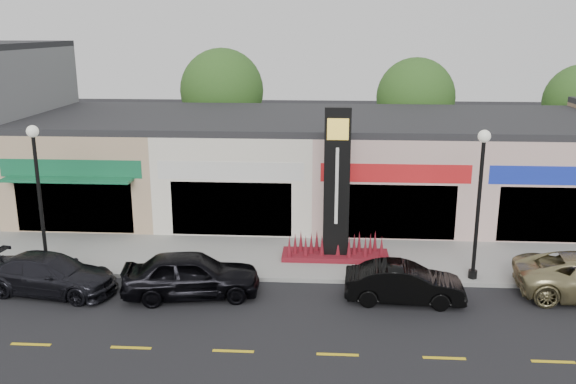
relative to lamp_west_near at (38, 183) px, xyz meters
name	(u,v)px	position (x,y,z in m)	size (l,w,h in m)	color
ground	(247,305)	(8.00, -2.50, -3.48)	(120.00, 120.00, 0.00)	black
sidewalk	(261,256)	(8.00, 1.85, -3.40)	(52.00, 4.30, 0.15)	gray
curb	(254,279)	(8.00, -0.40, -3.40)	(52.00, 0.20, 0.15)	gray
shop_beige	(111,160)	(-0.50, 8.96, -1.08)	(7.00, 10.85, 4.80)	tan
shop_cream	(246,162)	(6.50, 8.97, -1.08)	(7.00, 10.01, 4.80)	beige
shop_pink_w	(384,164)	(13.50, 8.97, -1.08)	(7.00, 10.01, 4.80)	#CDA09C
shop_pink_e	(527,166)	(20.50, 8.97, -1.08)	(7.00, 10.01, 4.80)	#CDA09C
tree_rear_west	(222,90)	(4.00, 17.00, 1.74)	(5.20, 5.20, 7.83)	#382619
tree_rear_mid	(415,97)	(16.00, 17.00, 1.41)	(4.80, 4.80, 7.29)	#382619
lamp_west_near	(38,183)	(0.00, 0.00, 0.00)	(0.44, 0.44, 5.47)	black
lamp_east_near	(480,190)	(16.00, 0.00, 0.00)	(0.44, 0.44, 5.47)	black
pylon_sign	(336,207)	(11.00, 1.70, -1.20)	(4.20, 1.30, 6.00)	maroon
car_dark_sedan	(50,274)	(1.02, -1.89, -2.79)	(4.70, 1.91, 1.36)	black
car_black_sedan	(191,274)	(6.01, -1.86, -2.68)	(4.69, 1.89, 1.60)	black
car_black_conv	(404,283)	(13.29, -1.83, -2.82)	(4.00, 1.40, 1.32)	black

